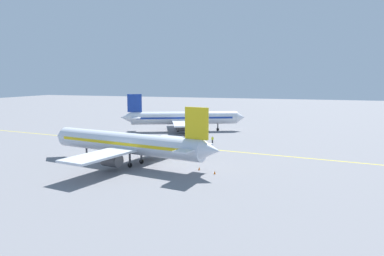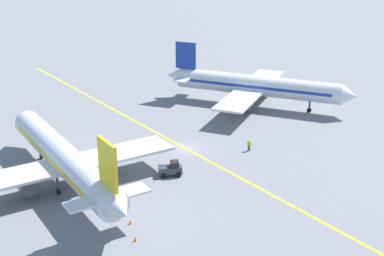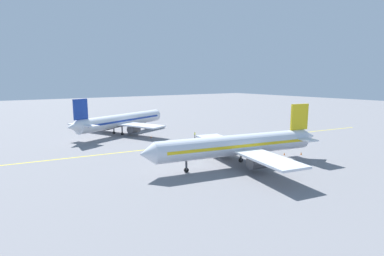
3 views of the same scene
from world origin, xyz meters
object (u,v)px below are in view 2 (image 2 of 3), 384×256
at_px(airplane_adjacent_stand, 255,86).
at_px(traffic_cone_near_nose, 130,222).
at_px(ground_crew_worker, 249,145).
at_px(baggage_tug_dark, 171,169).
at_px(traffic_cone_mid_apron, 135,239).
at_px(airplane_at_gate, 64,159).
at_px(traffic_cone_by_wingtip, 232,122).
at_px(traffic_cone_far_edge, 110,148).

distance_m(airplane_adjacent_stand, traffic_cone_near_nose, 45.86).
xyz_separation_m(ground_crew_worker, traffic_cone_near_nose, (-25.08, -4.75, -0.63)).
height_order(baggage_tug_dark, traffic_cone_mid_apron, baggage_tug_dark).
relative_size(airplane_at_gate, airplane_adjacent_stand, 1.05).
bearing_deg(baggage_tug_dark, traffic_cone_by_wingtip, 21.21).
distance_m(airplane_adjacent_stand, traffic_cone_by_wingtip, 11.48).
bearing_deg(traffic_cone_near_nose, traffic_cone_mid_apron, -118.91).
xyz_separation_m(traffic_cone_near_nose, traffic_cone_far_edge, (10.48, 18.80, 0.00)).
xyz_separation_m(ground_crew_worker, traffic_cone_mid_apron, (-26.80, -7.87, -0.63)).
relative_size(baggage_tug_dark, traffic_cone_mid_apron, 6.02).
distance_m(traffic_cone_near_nose, traffic_cone_by_wingtip, 34.79).
height_order(airplane_adjacent_stand, baggage_tug_dark, airplane_adjacent_stand).
height_order(ground_crew_worker, traffic_cone_far_edge, ground_crew_worker).
distance_m(ground_crew_worker, traffic_cone_mid_apron, 27.94).
height_order(baggage_tug_dark, traffic_cone_far_edge, baggage_tug_dark).
distance_m(baggage_tug_dark, traffic_cone_far_edge, 12.60).
bearing_deg(traffic_cone_by_wingtip, ground_crew_worker, -125.44).
distance_m(traffic_cone_mid_apron, traffic_cone_far_edge, 25.09).
relative_size(airplane_at_gate, traffic_cone_near_nose, 64.33).
bearing_deg(baggage_tug_dark, airplane_at_gate, 150.23).
bearing_deg(traffic_cone_far_edge, ground_crew_worker, -43.90).
relative_size(traffic_cone_near_nose, traffic_cone_mid_apron, 1.00).
xyz_separation_m(airplane_at_gate, traffic_cone_near_nose, (0.23, -12.88, -3.43)).
bearing_deg(ground_crew_worker, airplane_at_gate, 162.19).
distance_m(airplane_adjacent_stand, ground_crew_worker, 21.76).
height_order(traffic_cone_near_nose, traffic_cone_mid_apron, same).
relative_size(traffic_cone_by_wingtip, traffic_cone_far_edge, 1.00).
height_order(ground_crew_worker, traffic_cone_by_wingtip, ground_crew_worker).
height_order(ground_crew_worker, traffic_cone_mid_apron, ground_crew_worker).
bearing_deg(airplane_at_gate, traffic_cone_near_nose, -88.98).
bearing_deg(baggage_tug_dark, traffic_cone_mid_apron, -144.43).
bearing_deg(traffic_cone_near_nose, airplane_at_gate, 91.02).
xyz_separation_m(airplane_adjacent_stand, traffic_cone_by_wingtip, (-10.18, -4.04, -3.43)).
height_order(baggage_tug_dark, ground_crew_worker, baggage_tug_dark).
xyz_separation_m(airplane_at_gate, traffic_cone_mid_apron, (-1.49, -16.00, -3.43)).
relative_size(airplane_adjacent_stand, traffic_cone_mid_apron, 61.15).
xyz_separation_m(airplane_adjacent_stand, traffic_cone_far_edge, (-31.48, 0.60, -3.43)).
relative_size(baggage_tug_dark, traffic_cone_far_edge, 6.02).
bearing_deg(traffic_cone_near_nose, traffic_cone_by_wingtip, 24.02).
bearing_deg(airplane_adjacent_stand, airplane_at_gate, -172.82).
xyz_separation_m(airplane_at_gate, ground_crew_worker, (25.31, -8.13, -2.80)).
relative_size(traffic_cone_mid_apron, traffic_cone_by_wingtip, 1.00).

